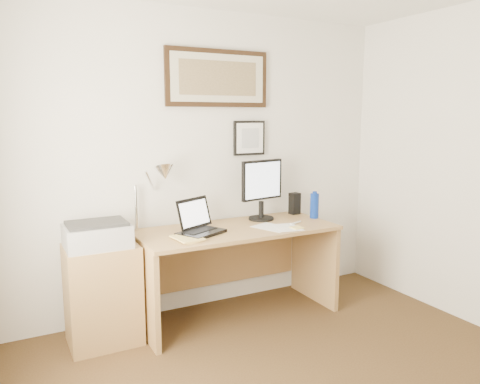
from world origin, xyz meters
TOP-DOWN VIEW (x-y plane):
  - wall_back at (0.00, 2.00)m, footprint 3.50×0.02m
  - side_cabinet at (-0.92, 1.68)m, footprint 0.50×0.40m
  - water_bottle at (0.92, 1.64)m, footprint 0.08×0.08m
  - bottle_cap at (0.92, 1.64)m, footprint 0.04×0.04m
  - speaker at (0.86, 1.86)m, footprint 0.09×0.08m
  - paper_sheet_a at (0.41, 1.51)m, footprint 0.31×0.36m
  - paper_sheet_b at (0.51, 1.44)m, footprint 0.23×0.30m
  - sticky_pad at (0.56, 1.39)m, footprint 0.09×0.09m
  - marker_pen at (0.65, 1.53)m, footprint 0.14×0.06m
  - book at (-0.43, 1.46)m, footprint 0.21×0.26m
  - desk at (0.15, 1.72)m, footprint 1.60×0.70m
  - laptop at (-0.19, 1.63)m, footprint 0.41×0.42m
  - lcd_monitor at (0.48, 1.79)m, footprint 0.42×0.22m
  - printer at (-0.94, 1.66)m, footprint 0.44×0.34m
  - desk_lamp at (-0.41, 1.81)m, footprint 0.29×0.27m
  - picture_large at (0.15, 1.97)m, footprint 0.92×0.04m
  - picture_small at (0.45, 1.97)m, footprint 0.30×0.03m

SIDE VIEW (x-z plane):
  - side_cabinet at x=-0.92m, z-range 0.00..0.73m
  - desk at x=0.15m, z-range 0.14..0.89m
  - paper_sheet_a at x=0.41m, z-range 0.75..0.75m
  - paper_sheet_b at x=0.51m, z-range 0.75..0.75m
  - sticky_pad at x=0.56m, z-range 0.75..0.76m
  - marker_pen at x=0.65m, z-range 0.75..0.77m
  - book at x=-0.43m, z-range 0.75..0.77m
  - laptop at x=-0.19m, z-range 0.68..0.94m
  - printer at x=-0.94m, z-range 0.73..0.91m
  - speaker at x=0.86m, z-range 0.75..0.95m
  - water_bottle at x=0.92m, z-range 0.75..0.97m
  - bottle_cap at x=0.92m, z-range 0.97..0.99m
  - lcd_monitor at x=0.48m, z-range 0.78..1.30m
  - desk_lamp at x=-0.41m, z-range 0.92..1.45m
  - wall_back at x=0.00m, z-range 0.00..2.50m
  - picture_small at x=0.45m, z-range 1.30..1.60m
  - picture_large at x=0.15m, z-range 1.72..2.19m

